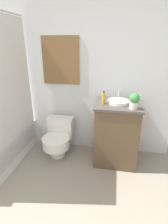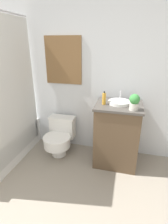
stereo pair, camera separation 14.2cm
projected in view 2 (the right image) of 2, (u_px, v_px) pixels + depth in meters
name	position (u px, v px, depth m)	size (l,w,h in m)	color
wall_back	(66.00, 70.00, 2.61)	(3.26, 0.07, 2.50)	silver
toilet	(60.00, 136.00, 2.70)	(0.41, 0.55, 0.56)	white
vanity	(117.00, 134.00, 2.44)	(0.60, 0.54, 0.89)	brown
sink	(119.00, 102.00, 2.29)	(0.29, 0.32, 0.13)	white
soap_bottle	(104.00, 99.00, 2.25)	(0.05, 0.05, 0.17)	gold
potted_plant	(134.00, 102.00, 2.05)	(0.12, 0.12, 0.20)	beige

